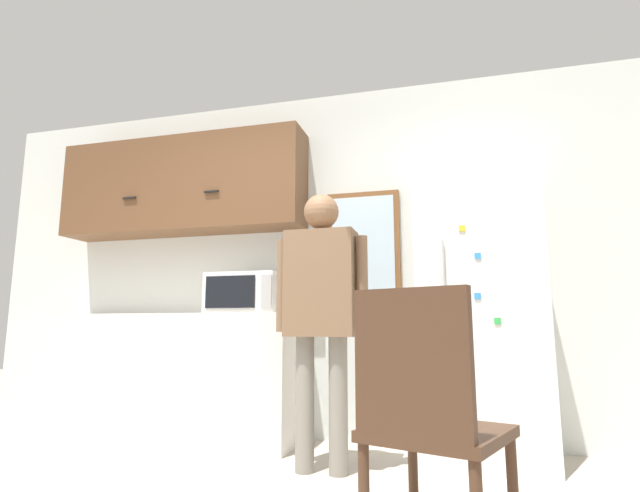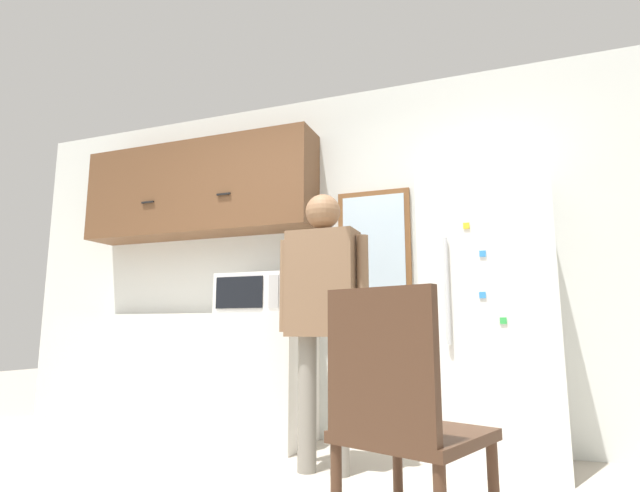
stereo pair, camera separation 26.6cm
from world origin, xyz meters
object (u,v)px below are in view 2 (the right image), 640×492
(microwave, at_px, (259,294))
(chair, at_px, (400,414))
(refrigerator, at_px, (489,316))
(person, at_px, (323,299))

(microwave, distance_m, chair, 2.10)
(chair, bearing_deg, refrigerator, -79.10)
(person, bearing_deg, microwave, 145.44)
(microwave, height_order, person, person)
(microwave, bearing_deg, chair, -48.45)
(microwave, relative_size, refrigerator, 0.29)
(microwave, xyz_separation_m, refrigerator, (1.60, 0.03, -0.17))
(person, bearing_deg, refrigerator, 29.39)
(refrigerator, bearing_deg, person, -151.04)
(microwave, xyz_separation_m, chair, (1.34, -1.52, -0.54))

